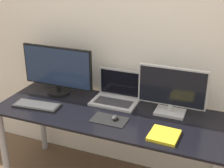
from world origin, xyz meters
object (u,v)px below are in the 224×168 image
at_px(keyboard, 37,105).
at_px(mouse, 115,118).
at_px(book, 164,135).
at_px(monitor_left, 57,70).
at_px(monitor_right, 172,90).
at_px(laptop, 117,94).

distance_m(keyboard, mouse, 0.65).
relative_size(mouse, book, 0.30).
xyz_separation_m(monitor_left, monitor_right, (0.96, -0.00, -0.03)).
distance_m(laptop, keyboard, 0.64).
bearing_deg(keyboard, monitor_left, 83.58).
height_order(mouse, book, mouse).
bearing_deg(keyboard, book, -2.98).
height_order(monitor_left, laptop, monitor_left).
bearing_deg(mouse, book, -12.31).
bearing_deg(monitor_right, mouse, -143.96).
height_order(keyboard, mouse, mouse).
xyz_separation_m(keyboard, mouse, (0.65, 0.03, 0.01)).
distance_m(laptop, mouse, 0.32).
height_order(monitor_right, mouse, monitor_right).
height_order(monitor_right, keyboard, monitor_right).
distance_m(monitor_right, mouse, 0.46).
distance_m(monitor_left, monitor_right, 0.96).
bearing_deg(monitor_right, monitor_left, 180.00).
xyz_separation_m(monitor_right, mouse, (-0.35, -0.25, -0.17)).
bearing_deg(monitor_left, mouse, -22.28).
distance_m(monitor_left, book, 1.07).
xyz_separation_m(monitor_right, laptop, (-0.45, 0.05, -0.13)).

